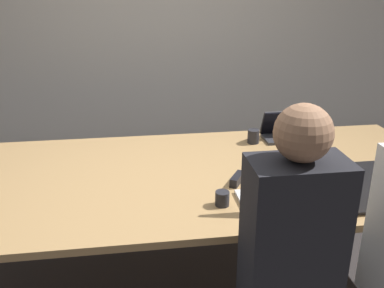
{
  "coord_description": "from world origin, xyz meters",
  "views": [
    {
      "loc": [
        -0.33,
        -2.35,
        1.84
      ],
      "look_at": [
        0.02,
        0.1,
        0.89
      ],
      "focal_mm": 40.0,
      "sensor_mm": 36.0,
      "label": 1
    }
  ],
  "objects_px": {
    "cup_far_right": "(253,136)",
    "stapler": "(237,179)",
    "laptop_near_right": "(376,193)",
    "laptop_far_right": "(286,130)",
    "person_near_midright": "(290,267)",
    "laptop_near_midright": "(275,193)",
    "cup_near_midright": "(222,199)"
  },
  "relations": [
    {
      "from": "cup_far_right",
      "to": "stapler",
      "type": "distance_m",
      "value": 0.68
    },
    {
      "from": "laptop_far_right",
      "to": "cup_near_midright",
      "type": "distance_m",
      "value": 1.15
    },
    {
      "from": "laptop_near_right",
      "to": "person_near_midright",
      "type": "bearing_deg",
      "value": 32.4
    },
    {
      "from": "person_near_midright",
      "to": "laptop_far_right",
      "type": "bearing_deg",
      "value": -108.86
    },
    {
      "from": "laptop_far_right",
      "to": "cup_far_right",
      "type": "height_order",
      "value": "laptop_far_right"
    },
    {
      "from": "laptop_near_midright",
      "to": "person_near_midright",
      "type": "xyz_separation_m",
      "value": [
        -0.07,
        -0.44,
        -0.12
      ]
    },
    {
      "from": "laptop_far_right",
      "to": "laptop_near_midright",
      "type": "distance_m",
      "value": 1.06
    },
    {
      "from": "laptop_near_right",
      "to": "person_near_midright",
      "type": "height_order",
      "value": "person_near_midright"
    },
    {
      "from": "laptop_near_right",
      "to": "person_near_midright",
      "type": "distance_m",
      "value": 0.71
    },
    {
      "from": "laptop_near_right",
      "to": "cup_near_midright",
      "type": "relative_size",
      "value": 4.16
    },
    {
      "from": "laptop_near_midright",
      "to": "cup_near_midright",
      "type": "distance_m",
      "value": 0.27
    },
    {
      "from": "person_near_midright",
      "to": "laptop_near_right",
      "type": "bearing_deg",
      "value": -147.6
    },
    {
      "from": "cup_near_midright",
      "to": "stapler",
      "type": "relative_size",
      "value": 0.52
    },
    {
      "from": "person_near_midright",
      "to": "cup_near_midright",
      "type": "relative_size",
      "value": 18.2
    },
    {
      "from": "laptop_far_right",
      "to": "laptop_near_midright",
      "type": "height_order",
      "value": "laptop_near_midright"
    },
    {
      "from": "person_near_midright",
      "to": "laptop_near_midright",
      "type": "bearing_deg",
      "value": -99.39
    },
    {
      "from": "laptop_near_midright",
      "to": "cup_near_midright",
      "type": "relative_size",
      "value": 4.48
    },
    {
      "from": "cup_far_right",
      "to": "stapler",
      "type": "xyz_separation_m",
      "value": [
        -0.27,
        -0.62,
        -0.02
      ]
    },
    {
      "from": "cup_far_right",
      "to": "laptop_near_right",
      "type": "height_order",
      "value": "laptop_near_right"
    },
    {
      "from": "laptop_near_midright",
      "to": "cup_far_right",
      "type": "bearing_deg",
      "value": -99.02
    },
    {
      "from": "laptop_near_right",
      "to": "laptop_near_midright",
      "type": "xyz_separation_m",
      "value": [
        -0.52,
        0.06,
        0.0
      ]
    },
    {
      "from": "cup_near_midright",
      "to": "laptop_near_midright",
      "type": "bearing_deg",
      "value": -11.22
    },
    {
      "from": "laptop_near_midright",
      "to": "stapler",
      "type": "distance_m",
      "value": 0.33
    },
    {
      "from": "laptop_far_right",
      "to": "person_near_midright",
      "type": "relative_size",
      "value": 0.25
    },
    {
      "from": "cup_far_right",
      "to": "cup_near_midright",
      "type": "xyz_separation_m",
      "value": [
        -0.41,
        -0.86,
        -0.01
      ]
    },
    {
      "from": "stapler",
      "to": "laptop_far_right",
      "type": "bearing_deg",
      "value": 83.72
    },
    {
      "from": "laptop_far_right",
      "to": "laptop_near_midright",
      "type": "bearing_deg",
      "value": -112.82
    },
    {
      "from": "laptop_near_right",
      "to": "laptop_far_right",
      "type": "bearing_deg",
      "value": -84.15
    },
    {
      "from": "laptop_near_right",
      "to": "laptop_near_midright",
      "type": "bearing_deg",
      "value": -7.01
    },
    {
      "from": "laptop_near_midright",
      "to": "stapler",
      "type": "height_order",
      "value": "laptop_near_midright"
    },
    {
      "from": "cup_far_right",
      "to": "person_near_midright",
      "type": "bearing_deg",
      "value": -99.14
    },
    {
      "from": "laptop_far_right",
      "to": "person_near_midright",
      "type": "distance_m",
      "value": 1.5
    }
  ]
}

